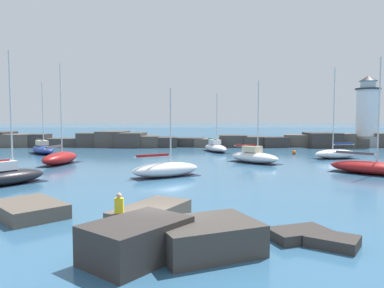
{
  "coord_description": "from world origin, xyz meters",
  "views": [
    {
      "loc": [
        1.27,
        -15.34,
        4.89
      ],
      "look_at": [
        1.43,
        18.82,
        2.46
      ],
      "focal_mm": 35.0,
      "sensor_mm": 36.0,
      "label": 1
    }
  ],
  "objects_px": {
    "sailboat_moored_0": "(252,157)",
    "sailboat_moored_1": "(214,147)",
    "mooring_buoy_orange_near": "(292,152)",
    "sailboat_moored_2": "(5,176)",
    "sailboat_moored_7": "(368,167)",
    "sailboat_moored_5": "(334,153)",
    "person_on_rocks": "(117,210)",
    "lighthouse": "(365,117)",
    "sailboat_moored_3": "(164,169)",
    "sailboat_moored_4": "(41,149)",
    "sailboat_moored_6": "(58,158)"
  },
  "relations": [
    {
      "from": "sailboat_moored_0",
      "to": "sailboat_moored_1",
      "type": "bearing_deg",
      "value": 104.21
    },
    {
      "from": "mooring_buoy_orange_near",
      "to": "sailboat_moored_0",
      "type": "bearing_deg",
      "value": -126.53
    },
    {
      "from": "sailboat_moored_2",
      "to": "sailboat_moored_7",
      "type": "distance_m",
      "value": 29.31
    },
    {
      "from": "sailboat_moored_1",
      "to": "sailboat_moored_7",
      "type": "height_order",
      "value": "sailboat_moored_7"
    },
    {
      "from": "sailboat_moored_2",
      "to": "sailboat_moored_5",
      "type": "relative_size",
      "value": 0.9
    },
    {
      "from": "sailboat_moored_1",
      "to": "sailboat_moored_0",
      "type": "bearing_deg",
      "value": -75.79
    },
    {
      "from": "sailboat_moored_5",
      "to": "sailboat_moored_2",
      "type": "bearing_deg",
      "value": -150.42
    },
    {
      "from": "sailboat_moored_7",
      "to": "person_on_rocks",
      "type": "height_order",
      "value": "sailboat_moored_7"
    },
    {
      "from": "lighthouse",
      "to": "sailboat_moored_3",
      "type": "relative_size",
      "value": 1.62
    },
    {
      "from": "sailboat_moored_1",
      "to": "sailboat_moored_3",
      "type": "height_order",
      "value": "sailboat_moored_1"
    },
    {
      "from": "sailboat_moored_0",
      "to": "sailboat_moored_5",
      "type": "bearing_deg",
      "value": 21.44
    },
    {
      "from": "sailboat_moored_2",
      "to": "sailboat_moored_7",
      "type": "bearing_deg",
      "value": 10.18
    },
    {
      "from": "sailboat_moored_2",
      "to": "sailboat_moored_3",
      "type": "bearing_deg",
      "value": 18.03
    },
    {
      "from": "lighthouse",
      "to": "sailboat_moored_2",
      "type": "xyz_separation_m",
      "value": [
        -42.6,
        -35.49,
        -4.33
      ]
    },
    {
      "from": "sailboat_moored_3",
      "to": "sailboat_moored_7",
      "type": "xyz_separation_m",
      "value": [
        17.57,
        1.51,
        -0.03
      ]
    },
    {
      "from": "lighthouse",
      "to": "sailboat_moored_3",
      "type": "height_order",
      "value": "lighthouse"
    },
    {
      "from": "sailboat_moored_0",
      "to": "sailboat_moored_3",
      "type": "xyz_separation_m",
      "value": [
        -8.85,
        -9.57,
        -0.06
      ]
    },
    {
      "from": "sailboat_moored_5",
      "to": "mooring_buoy_orange_near",
      "type": "height_order",
      "value": "sailboat_moored_5"
    },
    {
      "from": "sailboat_moored_0",
      "to": "sailboat_moored_4",
      "type": "distance_m",
      "value": 28.6
    },
    {
      "from": "lighthouse",
      "to": "sailboat_moored_6",
      "type": "bearing_deg",
      "value": -151.1
    },
    {
      "from": "lighthouse",
      "to": "sailboat_moored_1",
      "type": "distance_m",
      "value": 27.7
    },
    {
      "from": "sailboat_moored_3",
      "to": "sailboat_moored_5",
      "type": "distance_m",
      "value": 23.58
    },
    {
      "from": "sailboat_moored_0",
      "to": "mooring_buoy_orange_near",
      "type": "distance_m",
      "value": 11.53
    },
    {
      "from": "lighthouse",
      "to": "sailboat_moored_0",
      "type": "height_order",
      "value": "lighthouse"
    },
    {
      "from": "sailboat_moored_2",
      "to": "sailboat_moored_3",
      "type": "height_order",
      "value": "sailboat_moored_2"
    },
    {
      "from": "sailboat_moored_6",
      "to": "mooring_buoy_orange_near",
      "type": "distance_m",
      "value": 29.32
    },
    {
      "from": "sailboat_moored_0",
      "to": "sailboat_moored_1",
      "type": "relative_size",
      "value": 1.06
    },
    {
      "from": "sailboat_moored_3",
      "to": "lighthouse",
      "type": "bearing_deg",
      "value": 45.45
    },
    {
      "from": "sailboat_moored_3",
      "to": "sailboat_moored_4",
      "type": "bearing_deg",
      "value": 132.51
    },
    {
      "from": "sailboat_moored_2",
      "to": "mooring_buoy_orange_near",
      "type": "xyz_separation_m",
      "value": [
        26.98,
        22.5,
        -0.4
      ]
    },
    {
      "from": "sailboat_moored_1",
      "to": "sailboat_moored_4",
      "type": "height_order",
      "value": "sailboat_moored_4"
    },
    {
      "from": "sailboat_moored_0",
      "to": "sailboat_moored_4",
      "type": "height_order",
      "value": "sailboat_moored_4"
    },
    {
      "from": "sailboat_moored_3",
      "to": "mooring_buoy_orange_near",
      "type": "xyz_separation_m",
      "value": [
        15.7,
        18.83,
        -0.35
      ]
    },
    {
      "from": "sailboat_moored_6",
      "to": "sailboat_moored_7",
      "type": "relative_size",
      "value": 1.05
    },
    {
      "from": "mooring_buoy_orange_near",
      "to": "person_on_rocks",
      "type": "distance_m",
      "value": 37.61
    },
    {
      "from": "lighthouse",
      "to": "sailboat_moored_7",
      "type": "bearing_deg",
      "value": -114.4
    },
    {
      "from": "lighthouse",
      "to": "person_on_rocks",
      "type": "xyz_separation_m",
      "value": [
        -32.25,
        -46.71,
        -4.05
      ]
    },
    {
      "from": "sailboat_moored_5",
      "to": "sailboat_moored_3",
      "type": "bearing_deg",
      "value": -144.63
    },
    {
      "from": "sailboat_moored_2",
      "to": "sailboat_moored_5",
      "type": "distance_m",
      "value": 35.08
    },
    {
      "from": "sailboat_moored_2",
      "to": "sailboat_moored_3",
      "type": "distance_m",
      "value": 11.86
    },
    {
      "from": "sailboat_moored_1",
      "to": "sailboat_moored_4",
      "type": "xyz_separation_m",
      "value": [
        -23.45,
        -3.18,
        0.04
      ]
    },
    {
      "from": "sailboat_moored_4",
      "to": "sailboat_moored_6",
      "type": "xyz_separation_m",
      "value": [
        6.36,
        -11.44,
        0.02
      ]
    },
    {
      "from": "sailboat_moored_2",
      "to": "person_on_rocks",
      "type": "xyz_separation_m",
      "value": [
        10.34,
        -11.23,
        0.28
      ]
    },
    {
      "from": "sailboat_moored_0",
      "to": "sailboat_moored_4",
      "type": "relative_size",
      "value": 0.92
    },
    {
      "from": "sailboat_moored_3",
      "to": "sailboat_moored_6",
      "type": "xyz_separation_m",
      "value": [
        -11.59,
        8.13,
        0.07
      ]
    },
    {
      "from": "sailboat_moored_2",
      "to": "lighthouse",
      "type": "bearing_deg",
      "value": 39.8
    },
    {
      "from": "sailboat_moored_2",
      "to": "person_on_rocks",
      "type": "distance_m",
      "value": 15.27
    },
    {
      "from": "sailboat_moored_7",
      "to": "sailboat_moored_5",
      "type": "bearing_deg",
      "value": 82.24
    },
    {
      "from": "sailboat_moored_3",
      "to": "sailboat_moored_6",
      "type": "height_order",
      "value": "sailboat_moored_6"
    },
    {
      "from": "lighthouse",
      "to": "sailboat_moored_4",
      "type": "height_order",
      "value": "lighthouse"
    }
  ]
}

